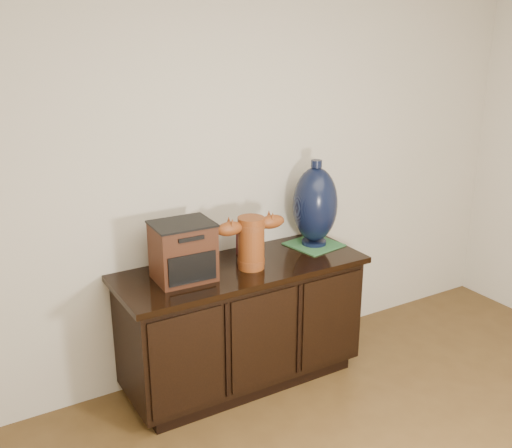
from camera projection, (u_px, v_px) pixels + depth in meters
sideboard at (242, 323)px, 3.54m from camera, size 1.46×0.56×0.75m
terracotta_vessel at (251, 240)px, 3.34m from camera, size 0.42×0.16×0.30m
tv_radio at (183, 251)px, 3.20m from camera, size 0.33×0.27×0.32m
green_mat at (314, 244)px, 3.74m from camera, size 0.33×0.33×0.01m
lamp_base at (315, 205)px, 3.66m from camera, size 0.32×0.32×0.53m
spray_can at (241, 240)px, 3.58m from camera, size 0.06×0.06×0.17m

